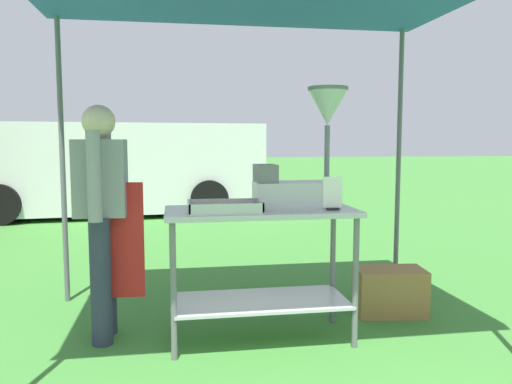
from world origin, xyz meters
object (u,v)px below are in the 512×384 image
Objects in this scene: donut_tray at (221,209)px; menu_sign at (332,196)px; supply_crate at (390,291)px; vendor at (102,210)px; donut_fryer at (305,162)px; donut_cart at (261,245)px; van_white at (110,167)px.

donut_tray is 2.13× the size of menu_sign.
donut_tray is 1.64m from supply_crate.
vendor reaches higher than donut_tray.
donut_tray is 0.67m from donut_fryer.
menu_sign is 0.39× the size of supply_crate.
donut_fryer is 0.51× the size of vendor.
donut_tray is 0.29× the size of vendor.
vendor reaches higher than donut_cart.
donut_fryer reaches higher than supply_crate.
donut_cart is 2.26× the size of supply_crate.
donut_cart is 6.69m from van_white.
supply_crate is at bearing 3.99° from vendor.
menu_sign is 0.04× the size of van_white.
donut_tray is 0.74m from menu_sign.
supply_crate is at bearing 36.40° from menu_sign.
vendor is at bearing -83.62° from van_white.
donut_fryer is 0.31m from menu_sign.
donut_cart is at bearing -162.95° from supply_crate.
menu_sign is (0.74, -0.01, 0.07)m from donut_tray.
van_white reaches higher than menu_sign.
vendor reaches higher than supply_crate.
supply_crate is (1.10, 0.34, -0.48)m from donut_cart.
van_white is at bearing 108.64° from menu_sign.
donut_tray is at bearing -155.28° from donut_cart.
van_white is at bearing 115.07° from supply_crate.
vendor is (-0.78, 0.31, -0.03)m from donut_tray.
donut_cart is 0.41m from donut_tray.
menu_sign is (0.15, -0.15, -0.22)m from donut_fryer.
donut_cart reaches higher than supply_crate.
van_white reaches higher than donut_tray.
van_white reaches higher than supply_crate.
donut_tray is at bearing -77.30° from van_white.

